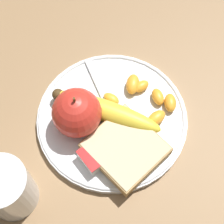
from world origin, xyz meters
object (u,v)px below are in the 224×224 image
at_px(plate, 112,119).
at_px(banana, 105,111).
at_px(juice_glass, 7,189).
at_px(fork, 112,114).
at_px(bread_slice, 125,149).
at_px(jam_packet, 93,158).
at_px(apple, 77,113).

height_order(plate, banana, banana).
height_order(juice_glass, fork, juice_glass).
bearing_deg(bread_slice, banana, 169.65).
xyz_separation_m(juice_glass, jam_packet, (0.03, 0.12, -0.02)).
bearing_deg(plate, jam_packet, -59.56).
bearing_deg(plate, fork, 137.86).
relative_size(juice_glass, banana, 0.53).
bearing_deg(bread_slice, apple, -160.70).
height_order(bread_slice, jam_packet, same).
xyz_separation_m(juice_glass, bread_slice, (0.05, 0.17, -0.02)).
xyz_separation_m(banana, bread_slice, (0.06, -0.01, -0.01)).
distance_m(juice_glass, bread_slice, 0.17).
relative_size(plate, bread_slice, 2.14).
distance_m(bread_slice, jam_packet, 0.05).
bearing_deg(plate, juice_glass, -87.48).
relative_size(plate, juice_glass, 2.64).
bearing_deg(fork, banana, -101.35).
xyz_separation_m(bread_slice, jam_packet, (-0.02, -0.05, -0.00)).
height_order(apple, bread_slice, apple).
height_order(apple, jam_packet, apple).
relative_size(juice_glass, jam_packet, 2.24).
distance_m(juice_glass, jam_packet, 0.13).
relative_size(plate, apple, 2.83).
relative_size(plate, fork, 1.30).
bearing_deg(plate, bread_slice, -18.19).
xyz_separation_m(plate, apple, (-0.02, -0.05, 0.04)).
distance_m(banana, fork, 0.02).
xyz_separation_m(banana, jam_packet, (0.05, -0.06, -0.01)).
bearing_deg(jam_packet, fork, 121.64).
bearing_deg(bread_slice, fork, 159.77).
relative_size(juice_glass, fork, 0.49).
height_order(bread_slice, fork, bread_slice).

